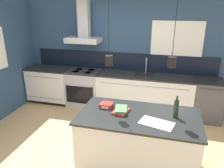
{
  "coord_description": "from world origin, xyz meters",
  "views": [
    {
      "loc": [
        1.1,
        -3.08,
        2.42
      ],
      "look_at": [
        0.14,
        0.56,
        1.05
      ],
      "focal_mm": 35.0,
      "sensor_mm": 36.0,
      "label": 1
    }
  ],
  "objects_px": {
    "book_stack": "(121,110)",
    "red_supply_box": "(106,105)",
    "dishwasher": "(207,100)",
    "bottle_on_island": "(176,108)",
    "oven_range": "(84,88)"
  },
  "relations": [
    {
      "from": "book_stack",
      "to": "red_supply_box",
      "type": "distance_m",
      "value": 0.28
    },
    {
      "from": "dishwasher",
      "to": "book_stack",
      "type": "relative_size",
      "value": 3.08
    },
    {
      "from": "bottle_on_island",
      "to": "red_supply_box",
      "type": "height_order",
      "value": "bottle_on_island"
    },
    {
      "from": "oven_range",
      "to": "dishwasher",
      "type": "xyz_separation_m",
      "value": [
        2.88,
        0.0,
        0.0
      ]
    },
    {
      "from": "dishwasher",
      "to": "red_supply_box",
      "type": "xyz_separation_m",
      "value": [
        -1.78,
        -1.81,
        0.49
      ]
    },
    {
      "from": "bottle_on_island",
      "to": "dishwasher",
      "type": "bearing_deg",
      "value": 68.43
    },
    {
      "from": "oven_range",
      "to": "bottle_on_island",
      "type": "height_order",
      "value": "bottle_on_island"
    },
    {
      "from": "oven_range",
      "to": "dishwasher",
      "type": "height_order",
      "value": "same"
    },
    {
      "from": "dishwasher",
      "to": "book_stack",
      "type": "height_order",
      "value": "book_stack"
    },
    {
      "from": "bottle_on_island",
      "to": "book_stack",
      "type": "bearing_deg",
      "value": -176.08
    },
    {
      "from": "book_stack",
      "to": "red_supply_box",
      "type": "xyz_separation_m",
      "value": [
        -0.26,
        0.1,
        0.0
      ]
    },
    {
      "from": "book_stack",
      "to": "oven_range",
      "type": "bearing_deg",
      "value": 125.49
    },
    {
      "from": "oven_range",
      "to": "red_supply_box",
      "type": "xyz_separation_m",
      "value": [
        1.11,
        -1.81,
        0.49
      ]
    },
    {
      "from": "book_stack",
      "to": "dishwasher",
      "type": "bearing_deg",
      "value": 51.64
    },
    {
      "from": "bottle_on_island",
      "to": "red_supply_box",
      "type": "relative_size",
      "value": 1.7
    }
  ]
}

